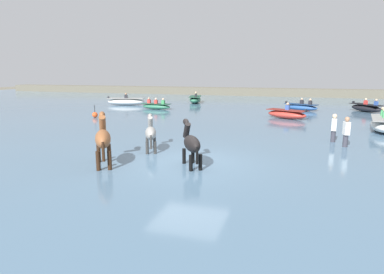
# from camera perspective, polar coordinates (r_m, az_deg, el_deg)

# --- Properties ---
(ground_plane) EXTENTS (120.00, 120.00, 0.00)m
(ground_plane) POSITION_cam_1_polar(r_m,az_deg,el_deg) (11.58, -0.44, -6.13)
(ground_plane) COLOR #666051
(water_surface) EXTENTS (90.00, 90.00, 0.36)m
(water_surface) POSITION_cam_1_polar(r_m,az_deg,el_deg) (21.05, 7.94, 2.18)
(water_surface) COLOR slate
(water_surface) RESTS_ON ground
(horse_lead_black) EXTENTS (1.17, 1.59, 1.86)m
(horse_lead_black) POSITION_cam_1_polar(r_m,az_deg,el_deg) (10.85, -0.11, -1.31)
(horse_lead_black) COLOR black
(horse_lead_black) RESTS_ON ground
(horse_trailing_grey) EXTENTS (0.95, 1.58, 1.77)m
(horse_trailing_grey) POSITION_cam_1_polar(r_m,az_deg,el_deg) (13.09, -7.14, 0.53)
(horse_trailing_grey) COLOR gray
(horse_trailing_grey) RESTS_ON ground
(horse_flank_chestnut) EXTENTS (1.30, 1.79, 2.08)m
(horse_flank_chestnut) POSITION_cam_1_polar(r_m,az_deg,el_deg) (11.33, -15.11, -0.47)
(horse_flank_chestnut) COLOR brown
(horse_flank_chestnut) RESTS_ON ground
(boat_mid_channel) EXTENTS (1.77, 3.36, 1.13)m
(boat_mid_channel) POSITION_cam_1_polar(r_m,az_deg,el_deg) (33.50, 0.55, 6.50)
(boat_mid_channel) COLOR #337556
(boat_mid_channel) RESTS_ON water_surface
(boat_distant_west) EXTENTS (2.66, 1.06, 0.95)m
(boat_distant_west) POSITION_cam_1_polar(r_m,az_deg,el_deg) (27.88, -6.21, 5.34)
(boat_distant_west) COLOR #337556
(boat_distant_west) RESTS_ON water_surface
(boat_far_offshore) EXTENTS (1.75, 3.49, 1.20)m
(boat_far_offshore) POSITION_cam_1_polar(r_m,az_deg,el_deg) (20.10, 30.18, 1.92)
(boat_far_offshore) COLOR silver
(boat_far_offshore) RESTS_ON water_surface
(boat_near_port) EXTENTS (2.42, 2.92, 1.06)m
(boat_near_port) POSITION_cam_1_polar(r_m,az_deg,el_deg) (29.36, 27.87, 4.48)
(boat_near_port) COLOR black
(boat_near_port) RESTS_ON water_surface
(boat_far_inshore) EXTENTS (2.88, 2.07, 1.06)m
(boat_far_inshore) POSITION_cam_1_polar(r_m,az_deg,el_deg) (23.03, 16.04, 3.82)
(boat_far_inshore) COLOR #BC382D
(boat_far_inshore) RESTS_ON water_surface
(boat_mid_outer) EXTENTS (2.82, 1.93, 1.00)m
(boat_mid_outer) POSITION_cam_1_polar(r_m,az_deg,el_deg) (28.28, 18.31, 4.94)
(boat_mid_outer) COLOR #28518E
(boat_mid_outer) RESTS_ON water_surface
(boat_distant_east) EXTENTS (3.69, 1.89, 1.13)m
(boat_distant_east) POSITION_cam_1_polar(r_m,az_deg,el_deg) (31.87, -11.30, 6.03)
(boat_distant_east) COLOR silver
(boat_distant_east) RESTS_ON water_surface
(person_spectator_far) EXTENTS (0.26, 0.36, 1.63)m
(person_spectator_far) POSITION_cam_1_polar(r_m,az_deg,el_deg) (15.13, 25.03, 0.32)
(person_spectator_far) COLOR #383842
(person_spectator_far) RESTS_ON ground
(person_wading_mid) EXTENTS (0.23, 0.34, 1.63)m
(person_wading_mid) POSITION_cam_1_polar(r_m,az_deg,el_deg) (15.96, 23.25, 0.98)
(person_wading_mid) COLOR #383842
(person_wading_mid) RESTS_ON ground
(channel_buoy) EXTENTS (0.37, 0.37, 0.86)m
(channel_buoy) POSITION_cam_1_polar(r_m,az_deg,el_deg) (23.58, -16.41, 3.71)
(channel_buoy) COLOR #E54C1E
(channel_buoy) RESTS_ON water_surface
(far_shoreline) EXTENTS (80.00, 2.40, 1.34)m
(far_shoreline) POSITION_cam_1_polar(r_m,az_deg,el_deg) (44.22, 13.10, 7.33)
(far_shoreline) COLOR #605B4C
(far_shoreline) RESTS_ON ground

